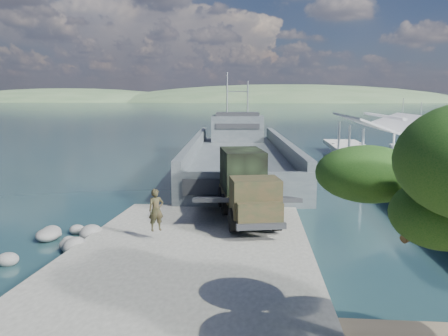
# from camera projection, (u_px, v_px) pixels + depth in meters

# --- Properties ---
(ground) EXTENTS (1400.00, 1400.00, 0.00)m
(ground) POSITION_uv_depth(u_px,v_px,m) (194.00, 253.00, 19.05)
(ground) COLOR #1B3D43
(ground) RESTS_ON ground
(boat_ramp) EXTENTS (10.00, 18.00, 0.50)m
(boat_ramp) POSITION_uv_depth(u_px,v_px,m) (191.00, 256.00, 18.03)
(boat_ramp) COLOR slate
(boat_ramp) RESTS_ON ground
(shoreline_rocks) EXTENTS (3.20, 5.60, 0.90)m
(shoreline_rocks) POSITION_uv_depth(u_px,v_px,m) (63.00, 245.00, 20.06)
(shoreline_rocks) COLOR #585855
(shoreline_rocks) RESTS_ON ground
(distant_headlands) EXTENTS (1000.00, 240.00, 48.00)m
(distant_headlands) POSITION_uv_depth(u_px,v_px,m) (298.00, 102.00, 565.63)
(distant_headlands) COLOR #3C5A38
(distant_headlands) RESTS_ON ground
(pier) EXTENTS (6.40, 44.00, 6.10)m
(pier) POSITION_uv_depth(u_px,v_px,m) (383.00, 160.00, 36.17)
(pier) COLOR beige
(pier) RESTS_ON ground
(landing_craft) EXTENTS (10.88, 35.06, 10.28)m
(landing_craft) POSITION_uv_depth(u_px,v_px,m) (239.00, 161.00, 40.81)
(landing_craft) COLOR #3F484A
(landing_craft) RESTS_ON ground
(military_truck) EXTENTS (3.64, 7.61, 3.40)m
(military_truck) POSITION_uv_depth(u_px,v_px,m) (246.00, 185.00, 22.75)
(military_truck) COLOR black
(military_truck) RESTS_ON boat_ramp
(soldier) EXTENTS (0.82, 0.74, 1.87)m
(soldier) POSITION_uv_depth(u_px,v_px,m) (156.00, 219.00, 19.23)
(soldier) COLOR #232F1A
(soldier) RESTS_ON boat_ramp
(sailboat_near) EXTENTS (1.71, 5.29, 6.38)m
(sailboat_near) POSITION_uv_depth(u_px,v_px,m) (418.00, 159.00, 45.16)
(sailboat_near) COLOR silver
(sailboat_near) RESTS_ON ground
(sailboat_far) EXTENTS (2.15, 5.70, 6.79)m
(sailboat_far) POSITION_uv_depth(u_px,v_px,m) (400.00, 149.00, 53.70)
(sailboat_far) COLOR silver
(sailboat_far) RESTS_ON ground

